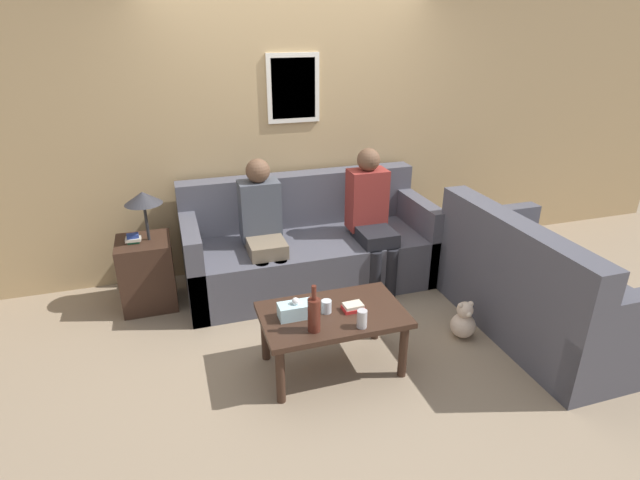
{
  "coord_description": "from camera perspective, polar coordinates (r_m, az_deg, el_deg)",
  "views": [
    {
      "loc": [
        -1.16,
        -3.46,
        2.26
      ],
      "look_at": [
        -0.1,
        -0.12,
        0.71
      ],
      "focal_mm": 28.0,
      "sensor_mm": 36.0,
      "label": 1
    }
  ],
  "objects": [
    {
      "name": "book_stack",
      "position": [
        3.42,
        3.8,
        -7.65
      ],
      "size": [
        0.14,
        0.1,
        0.05
      ],
      "color": "red",
      "rests_on": "coffee_table"
    },
    {
      "name": "person_left",
      "position": [
        4.24,
        -6.55,
        1.67
      ],
      "size": [
        0.34,
        0.57,
        1.22
      ],
      "color": "#756651",
      "rests_on": "ground_plane"
    },
    {
      "name": "couch_main",
      "position": [
        4.6,
        -1.3,
        -0.96
      ],
      "size": [
        2.23,
        0.93,
        0.96
      ],
      "color": "#4C4C56",
      "rests_on": "ground_plane"
    },
    {
      "name": "ground_plane",
      "position": [
        4.29,
        0.85,
        -7.89
      ],
      "size": [
        16.0,
        16.0,
        0.0
      ],
      "primitive_type": "plane",
      "color": "gray"
    },
    {
      "name": "wine_bottle",
      "position": [
        3.16,
        -0.69,
        -8.44
      ],
      "size": [
        0.08,
        0.08,
        0.32
      ],
      "color": "#562319",
      "rests_on": "coffee_table"
    },
    {
      "name": "person_right",
      "position": [
        4.45,
        5.85,
        2.97
      ],
      "size": [
        0.34,
        0.58,
        1.25
      ],
      "color": "black",
      "rests_on": "ground_plane"
    },
    {
      "name": "wall_back",
      "position": [
        4.75,
        -3.1,
        12.2
      ],
      "size": [
        9.0,
        0.08,
        2.6
      ],
      "color": "tan",
      "rests_on": "ground_plane"
    },
    {
      "name": "couch_side",
      "position": [
        4.24,
        23.76,
        -5.47
      ],
      "size": [
        0.93,
        1.69,
        0.96
      ],
      "rotation": [
        0.0,
        0.0,
        1.57
      ],
      "color": "#4C4C56",
      "rests_on": "ground_plane"
    },
    {
      "name": "drinking_glass",
      "position": [
        3.38,
        0.74,
        -7.6
      ],
      "size": [
        0.07,
        0.07,
        0.09
      ],
      "color": "silver",
      "rests_on": "coffee_table"
    },
    {
      "name": "soda_can",
      "position": [
        3.23,
        4.83,
        -8.97
      ],
      "size": [
        0.07,
        0.07,
        0.12
      ],
      "color": "#BCBCC1",
      "rests_on": "coffee_table"
    },
    {
      "name": "teddy_bear",
      "position": [
        4.04,
        16.07,
        -8.96
      ],
      "size": [
        0.19,
        0.19,
        0.3
      ],
      "color": "beige",
      "rests_on": "ground_plane"
    },
    {
      "name": "coffee_table",
      "position": [
        3.44,
        1.46,
        -9.18
      ],
      "size": [
        0.97,
        0.59,
        0.45
      ],
      "color": "#382319",
      "rests_on": "ground_plane"
    },
    {
      "name": "tissue_box",
      "position": [
        3.33,
        -2.8,
        -7.99
      ],
      "size": [
        0.23,
        0.12,
        0.15
      ],
      "color": "silver",
      "rests_on": "coffee_table"
    },
    {
      "name": "side_table_with_lamp",
      "position": [
        4.44,
        -19.16,
        -3.0
      ],
      "size": [
        0.44,
        0.44,
        1.01
      ],
      "color": "#382319",
      "rests_on": "ground_plane"
    }
  ]
}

